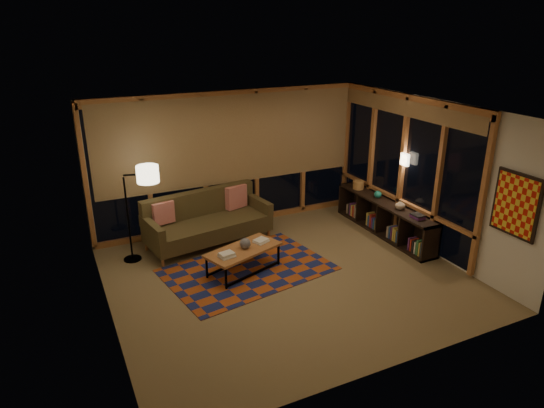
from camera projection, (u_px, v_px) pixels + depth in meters
name	position (u px, v px, depth m)	size (l,w,h in m)	color
floor	(287.00, 277.00, 7.90)	(5.50, 5.00, 0.01)	#957C5A
ceiling	(289.00, 111.00, 6.94)	(5.50, 5.00, 0.01)	silver
walls	(288.00, 199.00, 7.42)	(5.51, 5.01, 2.70)	silver
window_wall_back	(231.00, 160.00, 9.47)	(5.30, 0.16, 2.60)	#B67746
window_wall_right	(401.00, 168.00, 9.01)	(0.16, 3.70, 2.60)	#B67746
wall_art	(516.00, 205.00, 6.92)	(0.06, 0.74, 0.94)	red
wall_sconce	(405.00, 160.00, 8.78)	(0.12, 0.18, 0.22)	#FBEBBE
sofa	(208.00, 220.00, 8.93)	(2.27, 0.92, 0.93)	#493B1E
pillow_left	(163.00, 215.00, 8.65)	(0.40, 0.13, 0.40)	red
pillow_right	(236.00, 198.00, 9.42)	(0.45, 0.15, 0.45)	red
area_rug	(248.00, 269.00, 8.12)	(2.65, 1.77, 0.01)	#9F4416
coffee_table	(243.00, 260.00, 8.00)	(1.26, 0.58, 0.42)	#B67746
book_stack_a	(227.00, 255.00, 7.64)	(0.25, 0.19, 0.07)	silver
book_stack_b	(261.00, 240.00, 8.15)	(0.27, 0.21, 0.05)	silver
ceramic_pot	(245.00, 243.00, 7.91)	(0.18, 0.18, 0.18)	#2F2F30
floor_lamp	(128.00, 215.00, 8.17)	(0.56, 0.37, 1.69)	black
bookshelf	(384.00, 218.00, 9.40)	(0.40, 2.62, 0.65)	#2F1F17
basket	(358.00, 185.00, 9.98)	(0.23, 0.23, 0.17)	#B18746
teal_bowl	(378.00, 194.00, 9.47)	(0.15, 0.15, 0.15)	#1C7D6B
vase	(400.00, 204.00, 8.89)	(0.18, 0.18, 0.19)	tan
shelf_book_stack	(417.00, 216.00, 8.52)	(0.18, 0.26, 0.08)	silver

